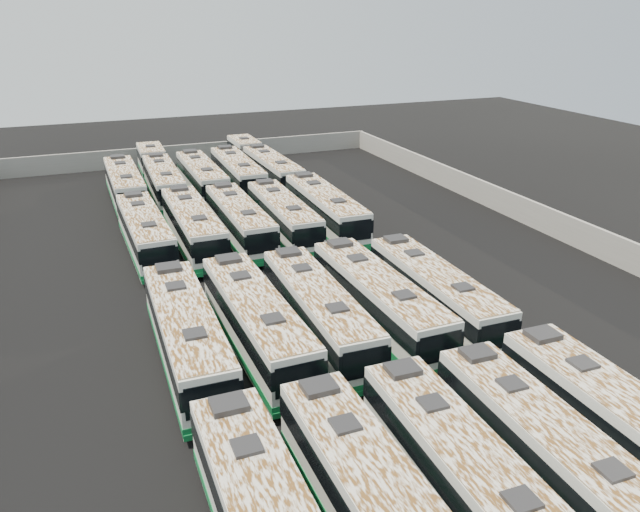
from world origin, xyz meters
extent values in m
plane|color=black|center=(0.00, 0.00, 0.00)|extent=(140.00, 140.00, 0.00)
cube|color=gray|center=(0.00, 36.30, 1.10)|extent=(45.20, 0.30, 2.20)
cube|color=gray|center=(22.30, 0.00, 1.10)|extent=(0.30, 73.20, 2.20)
cube|color=beige|center=(-8.93, -23.20, 3.29)|extent=(2.61, 12.37, 0.07)
cube|color=black|center=(-8.92, -20.43, 3.39)|extent=(1.00, 1.00, 0.15)
cube|color=black|center=(-8.91, -17.90, 3.45)|extent=(1.37, 1.16, 0.27)
cylinder|color=black|center=(-10.04, -19.16, 0.53)|extent=(0.30, 1.05, 1.05)
cylinder|color=black|center=(-7.79, -19.17, 0.53)|extent=(0.30, 1.05, 1.05)
cube|color=beige|center=(-5.24, -23.28, 1.79)|extent=(2.68, 12.50, 2.86)
cube|color=black|center=(-5.24, -23.28, 2.27)|extent=(2.74, 12.56, 0.96)
cube|color=beige|center=(-5.24, -23.28, 3.26)|extent=(2.62, 12.25, 0.07)
cube|color=black|center=(-5.26, -20.54, 3.36)|extent=(0.99, 0.99, 0.15)
cube|color=black|center=(-5.28, -18.04, 3.41)|extent=(1.36, 1.15, 0.27)
cylinder|color=black|center=(-6.38, -19.30, 0.52)|extent=(0.30, 1.04, 1.04)
cylinder|color=black|center=(-4.15, -19.28, 0.52)|extent=(0.30, 1.04, 1.04)
cube|color=beige|center=(-1.64, -23.24, 1.77)|extent=(2.83, 12.36, 2.82)
cube|color=#0F6933|center=(-1.64, -23.24, 0.74)|extent=(2.88, 12.41, 0.43)
cube|color=black|center=(-1.64, -23.24, 2.24)|extent=(2.89, 12.42, 0.94)
cube|color=beige|center=(-1.64, -23.24, 3.21)|extent=(2.78, 12.11, 0.07)
cube|color=black|center=(-1.70, -25.95, 3.31)|extent=(1.00, 1.00, 0.14)
cube|color=black|center=(-1.58, -20.54, 3.31)|extent=(1.00, 1.00, 0.14)
cube|color=black|center=(-1.52, -18.08, 3.36)|extent=(1.36, 1.16, 0.27)
cylinder|color=black|center=(-2.65, -19.28, 0.51)|extent=(0.31, 1.03, 1.03)
cylinder|color=black|center=(-0.45, -19.33, 0.51)|extent=(0.31, 1.03, 1.03)
cube|color=beige|center=(2.03, -23.28, 1.76)|extent=(2.84, 12.29, 2.80)
cube|color=#0F6933|center=(2.03, -23.28, 0.73)|extent=(2.89, 12.34, 0.43)
cube|color=black|center=(2.03, -23.28, 2.22)|extent=(2.90, 12.35, 0.94)
cube|color=beige|center=(2.03, -23.28, 3.19)|extent=(2.79, 12.05, 0.07)
cube|color=black|center=(1.97, -25.97, 3.29)|extent=(0.99, 0.99, 0.14)
cube|color=black|center=(2.10, -20.59, 3.29)|extent=(0.99, 0.99, 0.14)
cube|color=black|center=(2.16, -18.14, 3.34)|extent=(1.35, 1.15, 0.27)
cylinder|color=black|center=(1.04, -19.34, 0.51)|extent=(0.31, 1.03, 1.02)
cylinder|color=black|center=(3.22, -19.39, 0.51)|extent=(0.31, 1.03, 1.02)
cube|color=beige|center=(5.69, -23.40, 1.83)|extent=(2.83, 12.75, 2.91)
cube|color=#0F6933|center=(5.69, -23.40, 0.76)|extent=(2.88, 12.80, 0.44)
cube|color=black|center=(5.69, -23.40, 2.31)|extent=(2.89, 12.81, 0.97)
cube|color=beige|center=(5.69, -23.40, 3.32)|extent=(2.77, 12.49, 0.07)
cube|color=black|center=(5.73, -20.60, 3.42)|extent=(1.02, 1.02, 0.15)
cube|color=black|center=(5.77, -18.06, 3.47)|extent=(1.39, 1.18, 0.28)
cylinder|color=black|center=(4.62, -19.31, 0.53)|extent=(0.31, 1.06, 1.06)
cylinder|color=black|center=(6.88, -19.35, 0.53)|extent=(0.31, 1.06, 1.06)
cube|color=beige|center=(-8.97, -9.13, 1.84)|extent=(2.89, 12.84, 2.93)
cube|color=#0F6933|center=(-8.97, -9.13, 0.77)|extent=(2.94, 12.89, 0.45)
cube|color=black|center=(-8.97, -9.13, 2.32)|extent=(2.95, 12.90, 0.98)
cube|color=black|center=(-9.08, -15.55, 2.19)|extent=(2.35, 0.10, 1.55)
cube|color=#0F6933|center=(-9.08, -15.55, 0.55)|extent=(2.67, 0.15, 0.30)
cube|color=beige|center=(-8.97, -9.13, 3.34)|extent=(2.83, 12.58, 0.07)
cube|color=black|center=(-9.02, -11.95, 3.44)|extent=(1.03, 1.03, 0.15)
cube|color=black|center=(-8.92, -6.32, 3.44)|extent=(1.03, 1.03, 0.15)
cube|color=black|center=(-8.88, -3.76, 3.50)|extent=(1.41, 1.20, 0.28)
cylinder|color=black|center=(-10.18, -13.20, 0.53)|extent=(0.32, 1.07, 1.07)
cylinder|color=black|center=(-7.90, -13.24, 0.53)|extent=(0.32, 1.07, 1.07)
cylinder|color=black|center=(-10.04, -5.02, 0.53)|extent=(0.32, 1.07, 1.07)
cylinder|color=black|center=(-7.76, -5.06, 0.53)|extent=(0.32, 1.07, 1.07)
cube|color=beige|center=(-5.26, -9.06, 1.83)|extent=(2.87, 12.78, 2.92)
cube|color=#0F6933|center=(-5.26, -9.06, 0.76)|extent=(2.92, 12.83, 0.45)
cube|color=black|center=(-5.26, -9.06, 2.31)|extent=(2.93, 12.84, 0.98)
cube|color=black|center=(-5.15, -15.45, 2.18)|extent=(2.34, 0.10, 1.54)
cube|color=#0F6933|center=(-5.15, -15.45, 0.55)|extent=(2.66, 0.15, 0.30)
cube|color=beige|center=(-5.26, -9.06, 3.32)|extent=(2.82, 12.53, 0.07)
cube|color=black|center=(-5.21, -11.86, 3.43)|extent=(1.03, 1.03, 0.15)
cube|color=black|center=(-5.30, -6.26, 3.43)|extent=(1.03, 1.03, 0.15)
cube|color=black|center=(-5.35, -3.71, 3.48)|extent=(1.40, 1.19, 0.28)
cylinder|color=black|center=(-6.32, -13.16, 0.53)|extent=(0.32, 1.07, 1.06)
cylinder|color=black|center=(-4.05, -13.12, 0.53)|extent=(0.32, 1.07, 1.06)
cylinder|color=black|center=(-6.46, -5.00, 0.53)|extent=(0.32, 1.07, 1.06)
cylinder|color=black|center=(-4.19, -4.96, 0.53)|extent=(0.32, 1.07, 1.06)
cube|color=beige|center=(-1.72, -9.05, 1.79)|extent=(2.89, 12.50, 2.85)
cube|color=#0F6933|center=(-1.72, -9.05, 0.75)|extent=(2.94, 12.55, 0.44)
cube|color=black|center=(-1.72, -9.05, 2.26)|extent=(2.95, 12.56, 0.95)
cube|color=black|center=(-1.87, -15.29, 2.13)|extent=(2.28, 0.11, 1.50)
cube|color=#0F6933|center=(-1.87, -15.29, 0.54)|extent=(2.59, 0.16, 0.29)
cube|color=beige|center=(-1.72, -9.05, 3.25)|extent=(2.83, 12.25, 0.07)
cube|color=black|center=(-1.79, -11.79, 3.35)|extent=(1.01, 1.01, 0.15)
cube|color=black|center=(-1.66, -6.32, 3.35)|extent=(1.01, 1.01, 0.15)
cube|color=black|center=(-1.60, -3.83, 3.40)|extent=(1.37, 1.17, 0.27)
cylinder|color=black|center=(-2.93, -13.01, 0.52)|extent=(0.31, 1.04, 1.04)
cylinder|color=black|center=(-0.71, -13.06, 0.52)|extent=(0.31, 1.04, 1.04)
cylinder|color=black|center=(-2.74, -5.05, 0.52)|extent=(0.31, 1.04, 1.04)
cylinder|color=black|center=(-0.52, -5.10, 0.52)|extent=(0.31, 1.04, 1.04)
cube|color=beige|center=(1.95, -9.08, 1.82)|extent=(2.83, 12.73, 2.91)
cube|color=#0F6933|center=(1.95, -9.08, 0.76)|extent=(2.88, 12.78, 0.44)
cube|color=black|center=(1.95, -9.08, 2.31)|extent=(2.89, 12.79, 0.97)
cube|color=black|center=(2.05, -15.44, 2.17)|extent=(2.33, 0.09, 1.53)
cube|color=#0F6933|center=(2.05, -15.44, 0.55)|extent=(2.65, 0.14, 0.30)
cube|color=beige|center=(1.95, -9.08, 3.31)|extent=(2.77, 12.47, 0.07)
cube|color=black|center=(1.99, -11.87, 3.42)|extent=(1.02, 1.02, 0.15)
cube|color=black|center=(1.91, -6.28, 3.42)|extent=(1.02, 1.02, 0.15)
cube|color=black|center=(1.87, -3.75, 3.47)|extent=(1.39, 1.18, 0.27)
cylinder|color=black|center=(0.88, -13.15, 0.53)|extent=(0.31, 1.06, 1.06)
cylinder|color=black|center=(3.14, -13.12, 0.53)|extent=(0.31, 1.06, 1.06)
cylinder|color=black|center=(0.76, -5.03, 0.53)|extent=(0.31, 1.06, 1.06)
cylinder|color=black|center=(3.02, -5.00, 0.53)|extent=(0.31, 1.06, 1.06)
cube|color=beige|center=(5.61, -9.28, 1.76)|extent=(2.74, 12.29, 2.81)
cube|color=#0F6933|center=(5.61, -9.28, 0.73)|extent=(2.79, 12.34, 0.43)
cube|color=black|center=(5.61, -9.28, 2.23)|extent=(2.80, 12.35, 0.94)
cube|color=black|center=(5.51, -15.43, 2.09)|extent=(2.25, 0.09, 1.48)
cube|color=#0F6933|center=(5.51, -15.43, 0.53)|extent=(2.55, 0.14, 0.29)
cube|color=beige|center=(5.61, -9.28, 3.19)|extent=(2.68, 12.04, 0.07)
cube|color=black|center=(5.56, -11.98, 3.30)|extent=(0.98, 0.98, 0.14)
cube|color=black|center=(5.65, -6.59, 3.30)|extent=(0.98, 0.98, 0.14)
cube|color=black|center=(5.68, -4.14, 3.35)|extent=(1.34, 1.14, 0.27)
cylinder|color=black|center=(4.45, -13.19, 0.51)|extent=(0.30, 1.02, 1.02)
cylinder|color=black|center=(6.64, -13.22, 0.51)|extent=(0.30, 1.02, 1.02)
cylinder|color=black|center=(4.57, -5.35, 0.51)|extent=(0.30, 1.02, 1.02)
cylinder|color=black|center=(6.76, -5.38, 0.51)|extent=(0.30, 1.02, 1.02)
cube|color=beige|center=(-8.90, 7.72, 1.76)|extent=(2.83, 12.33, 2.81)
cube|color=#0F6933|center=(-8.90, 7.72, 0.74)|extent=(2.88, 12.38, 0.43)
cube|color=black|center=(-8.90, 7.72, 2.23)|extent=(2.89, 12.39, 0.94)
cube|color=black|center=(-8.76, 1.56, 2.10)|extent=(2.25, 0.11, 1.48)
cube|color=#0F6933|center=(-8.76, 1.56, 0.53)|extent=(2.56, 0.16, 0.29)
cube|color=beige|center=(-8.90, 7.72, 3.20)|extent=(2.77, 12.08, 0.07)
cube|color=black|center=(-8.84, 5.02, 3.30)|extent=(0.99, 0.99, 0.14)
cube|color=black|center=(-8.96, 10.42, 3.30)|extent=(0.99, 0.99, 0.14)
cube|color=black|center=(-9.01, 12.87, 3.35)|extent=(1.35, 1.15, 0.27)
cylinder|color=black|center=(-9.90, 3.77, 0.51)|extent=(0.31, 1.03, 1.02)
cylinder|color=black|center=(-7.72, 3.82, 0.51)|extent=(0.31, 1.03, 1.02)
cylinder|color=black|center=(-10.08, 11.62, 0.51)|extent=(0.31, 1.03, 1.02)
cylinder|color=black|center=(-7.89, 11.67, 0.51)|extent=(0.31, 1.03, 1.02)
cube|color=beige|center=(-5.33, 7.62, 1.82)|extent=(2.65, 12.64, 2.90)
cube|color=#0F6933|center=(-5.33, 7.62, 0.76)|extent=(2.70, 12.69, 0.44)
cube|color=black|center=(-5.33, 7.62, 2.30)|extent=(2.71, 12.70, 0.97)
cube|color=black|center=(-5.34, 1.28, 2.16)|extent=(2.32, 0.06, 1.53)
cube|color=#0F6933|center=(-5.34, 1.28, 0.55)|extent=(2.63, 0.10, 0.29)
cube|color=beige|center=(-5.33, 7.62, 3.30)|extent=(2.60, 12.39, 0.07)
cube|color=black|center=(-5.34, 4.84, 3.40)|extent=(1.00, 1.00, 0.15)
cube|color=black|center=(-5.33, 10.40, 3.40)|extent=(1.00, 1.00, 0.15)
cube|color=black|center=(-5.32, 12.93, 3.45)|extent=(1.37, 1.16, 0.27)
cylinder|color=black|center=(-6.46, 3.58, 0.53)|extent=(0.30, 1.05, 1.05)
cylinder|color=black|center=(-4.21, 3.57, 0.53)|extent=(0.30, 1.05, 1.05)
cylinder|color=black|center=(-6.45, 11.67, 0.53)|extent=(0.30, 1.05, 1.05)
cylinder|color=black|center=(-4.20, 11.66, 0.53)|extent=(0.30, 1.05, 1.05)
cube|color=beige|center=(-1.65, 7.74, 1.76)|extent=(2.57, 12.27, 2.81)
cube|color=#0F6933|center=(-1.65, 7.74, 0.74)|extent=(2.62, 12.32, 0.43)
cube|color=black|center=(-1.65, 7.74, 2.23)|extent=(2.63, 12.33, 0.94)
cube|color=black|center=(-1.66, 1.59, 2.10)|extent=(2.25, 0.06, 1.48)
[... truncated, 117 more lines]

